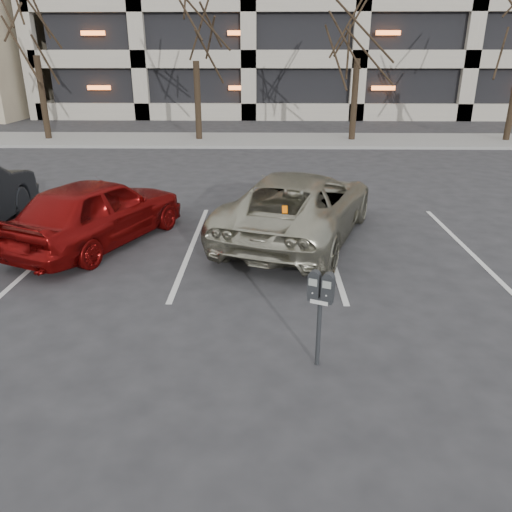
{
  "coord_description": "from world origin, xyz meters",
  "views": [
    {
      "loc": [
        0.13,
        -7.27,
        3.63
      ],
      "look_at": [
        -0.02,
        -0.49,
        0.91
      ],
      "focal_mm": 35.0,
      "sensor_mm": 36.0,
      "label": 1
    }
  ],
  "objects_px": {
    "tree_c": "(361,3)",
    "suv_silver": "(299,205)",
    "parking_meter": "(321,296)",
    "car_red": "(98,211)",
    "tree_b": "(194,7)"
  },
  "relations": [
    {
      "from": "tree_b",
      "to": "suv_silver",
      "type": "xyz_separation_m",
      "value": [
        3.82,
        -13.09,
        -4.84
      ]
    },
    {
      "from": "suv_silver",
      "to": "tree_c",
      "type": "bearing_deg",
      "value": -84.46
    },
    {
      "from": "tree_b",
      "to": "parking_meter",
      "type": "relative_size",
      "value": 6.15
    },
    {
      "from": "tree_b",
      "to": "parking_meter",
      "type": "distance_m",
      "value": 18.85
    },
    {
      "from": "parking_meter",
      "to": "car_red",
      "type": "xyz_separation_m",
      "value": [
        -4.1,
        4.3,
        -0.25
      ]
    },
    {
      "from": "parking_meter",
      "to": "suv_silver",
      "type": "bearing_deg",
      "value": 112.79
    },
    {
      "from": "suv_silver",
      "to": "car_red",
      "type": "xyz_separation_m",
      "value": [
        -4.12,
        -0.49,
        -0.01
      ]
    },
    {
      "from": "tree_b",
      "to": "car_red",
      "type": "xyz_separation_m",
      "value": [
        -0.31,
        -13.59,
        -4.85
      ]
    },
    {
      "from": "parking_meter",
      "to": "suv_silver",
      "type": "distance_m",
      "value": 4.8
    },
    {
      "from": "parking_meter",
      "to": "suv_silver",
      "type": "relative_size",
      "value": 0.22
    },
    {
      "from": "tree_c",
      "to": "tree_b",
      "type": "bearing_deg",
      "value": 180.0
    },
    {
      "from": "tree_c",
      "to": "suv_silver",
      "type": "relative_size",
      "value": 1.41
    },
    {
      "from": "tree_b",
      "to": "suv_silver",
      "type": "relative_size",
      "value": 1.37
    },
    {
      "from": "tree_c",
      "to": "suv_silver",
      "type": "height_order",
      "value": "tree_c"
    },
    {
      "from": "tree_c",
      "to": "parking_meter",
      "type": "relative_size",
      "value": 6.34
    }
  ]
}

